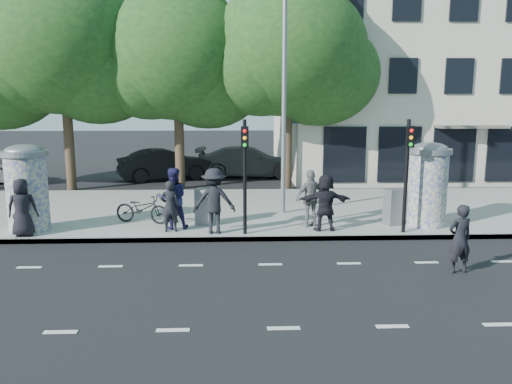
{
  "coord_description": "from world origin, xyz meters",
  "views": [
    {
      "loc": [
        -0.82,
        -10.63,
        4.07
      ],
      "look_at": [
        -0.28,
        3.5,
        1.48
      ],
      "focal_mm": 35.0,
      "sensor_mm": 36.0,
      "label": 1
    }
  ],
  "objects_px": {
    "ped_d": "(214,201)",
    "traffic_pole_far": "(407,164)",
    "traffic_pole_near": "(245,165)",
    "street_lamp": "(284,79)",
    "ad_column_right": "(428,182)",
    "ped_c": "(173,198)",
    "car_right": "(249,162)",
    "cabinet_left": "(205,207)",
    "cabinet_right": "(393,207)",
    "car_left": "(2,170)",
    "ped_f": "(325,202)",
    "man_road": "(460,239)",
    "car_mid": "(166,164)",
    "ped_b": "(170,206)",
    "ped_a": "(22,207)",
    "ped_e": "(311,198)",
    "ad_column_left": "(27,186)",
    "bicycle": "(142,208)"
  },
  "relations": [
    {
      "from": "ped_c",
      "to": "man_road",
      "type": "height_order",
      "value": "ped_c"
    },
    {
      "from": "traffic_pole_near",
      "to": "car_left",
      "type": "xyz_separation_m",
      "value": [
        -12.05,
        10.86,
        -1.56
      ]
    },
    {
      "from": "ped_f",
      "to": "car_mid",
      "type": "height_order",
      "value": "ped_f"
    },
    {
      "from": "ped_c",
      "to": "traffic_pole_far",
      "type": "bearing_deg",
      "value": 162.82
    },
    {
      "from": "traffic_pole_near",
      "to": "street_lamp",
      "type": "relative_size",
      "value": 0.42
    },
    {
      "from": "cabinet_right",
      "to": "ped_a",
      "type": "bearing_deg",
      "value": 161.4
    },
    {
      "from": "ped_c",
      "to": "bicycle",
      "type": "xyz_separation_m",
      "value": [
        -1.1,
        0.74,
        -0.47
      ]
    },
    {
      "from": "traffic_pole_far",
      "to": "car_right",
      "type": "bearing_deg",
      "value": 109.22
    },
    {
      "from": "ped_b",
      "to": "car_right",
      "type": "height_order",
      "value": "ped_b"
    },
    {
      "from": "ad_column_left",
      "to": "ped_f",
      "type": "relative_size",
      "value": 1.51
    },
    {
      "from": "ad_column_right",
      "to": "cabinet_right",
      "type": "bearing_deg",
      "value": 175.59
    },
    {
      "from": "street_lamp",
      "to": "ped_c",
      "type": "distance_m",
      "value": 5.56
    },
    {
      "from": "car_left",
      "to": "car_right",
      "type": "bearing_deg",
      "value": -66.57
    },
    {
      "from": "ped_c",
      "to": "car_left",
      "type": "bearing_deg",
      "value": -56.43
    },
    {
      "from": "ad_column_right",
      "to": "car_right",
      "type": "relative_size",
      "value": 0.47
    },
    {
      "from": "ped_a",
      "to": "ped_e",
      "type": "xyz_separation_m",
      "value": [
        8.6,
        0.83,
        0.05
      ]
    },
    {
      "from": "car_left",
      "to": "car_mid",
      "type": "distance_m",
      "value": 8.13
    },
    {
      "from": "ped_c",
      "to": "cabinet_right",
      "type": "relative_size",
      "value": 1.64
    },
    {
      "from": "ped_e",
      "to": "ped_c",
      "type": "bearing_deg",
      "value": -18.47
    },
    {
      "from": "car_left",
      "to": "cabinet_right",
      "type": "bearing_deg",
      "value": -105.0
    },
    {
      "from": "ped_b",
      "to": "ped_e",
      "type": "bearing_deg",
      "value": 179.24
    },
    {
      "from": "ped_c",
      "to": "car_right",
      "type": "height_order",
      "value": "ped_c"
    },
    {
      "from": "street_lamp",
      "to": "ped_c",
      "type": "height_order",
      "value": "street_lamp"
    },
    {
      "from": "ad_column_left",
      "to": "ped_f",
      "type": "bearing_deg",
      "value": -2.17
    },
    {
      "from": "ad_column_right",
      "to": "cabinet_left",
      "type": "relative_size",
      "value": 2.28
    },
    {
      "from": "bicycle",
      "to": "ad_column_right",
      "type": "bearing_deg",
      "value": -78.04
    },
    {
      "from": "ped_f",
      "to": "car_right",
      "type": "relative_size",
      "value": 0.31
    },
    {
      "from": "traffic_pole_far",
      "to": "ped_f",
      "type": "height_order",
      "value": "traffic_pole_far"
    },
    {
      "from": "cabinet_right",
      "to": "ped_f",
      "type": "bearing_deg",
      "value": 171.74
    },
    {
      "from": "ped_f",
      "to": "cabinet_left",
      "type": "bearing_deg",
      "value": -16.09
    },
    {
      "from": "ped_b",
      "to": "man_road",
      "type": "distance_m",
      "value": 8.15
    },
    {
      "from": "man_road",
      "to": "ped_c",
      "type": "bearing_deg",
      "value": -39.96
    },
    {
      "from": "ped_d",
      "to": "traffic_pole_far",
      "type": "bearing_deg",
      "value": 174.93
    },
    {
      "from": "ped_b",
      "to": "car_right",
      "type": "relative_size",
      "value": 0.28
    },
    {
      "from": "street_lamp",
      "to": "cabinet_right",
      "type": "xyz_separation_m",
      "value": [
        3.37,
        -1.85,
        -4.06
      ]
    },
    {
      "from": "traffic_pole_near",
      "to": "ped_d",
      "type": "distance_m",
      "value": 1.44
    },
    {
      "from": "ad_column_right",
      "to": "traffic_pole_near",
      "type": "bearing_deg",
      "value": -171.11
    },
    {
      "from": "street_lamp",
      "to": "car_mid",
      "type": "relative_size",
      "value": 1.64
    },
    {
      "from": "street_lamp",
      "to": "cabinet_left",
      "type": "xyz_separation_m",
      "value": [
        -2.66,
        -1.6,
        -4.06
      ]
    },
    {
      "from": "traffic_pole_near",
      "to": "man_road",
      "type": "xyz_separation_m",
      "value": [
        5.07,
        -3.14,
        -1.39
      ]
    },
    {
      "from": "traffic_pole_far",
      "to": "ped_c",
      "type": "height_order",
      "value": "traffic_pole_far"
    },
    {
      "from": "car_left",
      "to": "bicycle",
      "type": "bearing_deg",
      "value": -121.48
    },
    {
      "from": "ped_d",
      "to": "ped_f",
      "type": "relative_size",
      "value": 1.12
    },
    {
      "from": "ped_f",
      "to": "man_road",
      "type": "bearing_deg",
      "value": 123.93
    },
    {
      "from": "ad_column_left",
      "to": "cabinet_right",
      "type": "bearing_deg",
      "value": 1.41
    },
    {
      "from": "cabinet_left",
      "to": "cabinet_right",
      "type": "height_order",
      "value": "cabinet_right"
    },
    {
      "from": "traffic_pole_near",
      "to": "ped_e",
      "type": "relative_size",
      "value": 1.88
    },
    {
      "from": "car_left",
      "to": "car_mid",
      "type": "xyz_separation_m",
      "value": [
        8.09,
        0.85,
        0.14
      ]
    },
    {
      "from": "ped_d",
      "to": "car_mid",
      "type": "relative_size",
      "value": 0.4
    },
    {
      "from": "ped_a",
      "to": "car_mid",
      "type": "relative_size",
      "value": 0.35
    }
  ]
}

